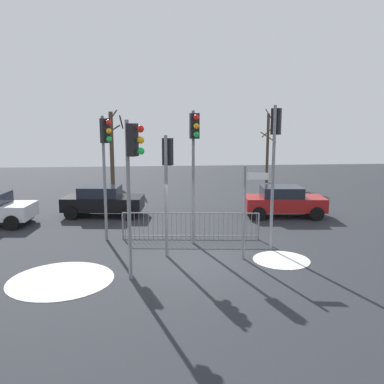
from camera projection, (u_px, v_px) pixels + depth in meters
The scene contains 14 objects.
ground_plane at pixel (198, 261), 13.30m from camera, with size 60.00×60.00×0.00m, color #26282D.
traffic_light_mid_left at pixel (132, 164), 11.18m from camera, with size 0.53×0.39×4.59m.
traffic_light_foreground_right at pixel (275, 146), 14.00m from camera, with size 0.43×0.51×5.10m.
traffic_light_rear_right at pixel (105, 150), 15.01m from camera, with size 0.45×0.48×4.77m.
traffic_light_mid_right at pixel (168, 168), 13.40m from camera, with size 0.39×0.53×4.11m.
traffic_light_rear_left at pixel (194, 148), 14.51m from camera, with size 0.35×0.56×4.95m.
direction_sign_post at pixel (246, 207), 13.22m from camera, with size 0.78×0.18×3.15m.
pedestrian_guard_railing at pixel (190, 225), 15.69m from camera, with size 5.34×0.68×1.07m.
car_black_trailing at pixel (103, 200), 19.63m from camera, with size 3.98×2.31×1.47m.
car_red_far at pixel (283, 201), 19.53m from camera, with size 3.95×2.25×1.47m.
bare_tree_left at pixel (268, 147), 30.35m from camera, with size 1.18×1.19×5.55m.
bare_tree_centre at pixel (112, 146), 29.27m from camera, with size 1.48×1.55×5.48m.
snow_patch_kerb at pixel (61, 280), 11.67m from camera, with size 3.04×3.04×0.01m, color white.
snow_patch_island at pixel (281, 260), 13.37m from camera, with size 1.88×1.88×0.01m, color white.
Camera 1 is at (-1.41, -12.65, 4.50)m, focal length 37.64 mm.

